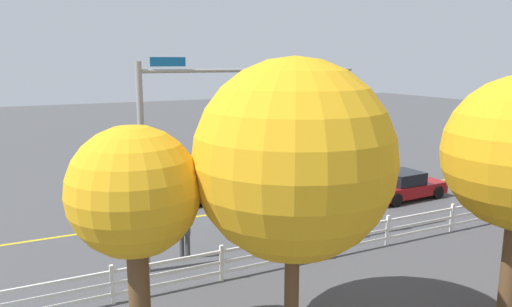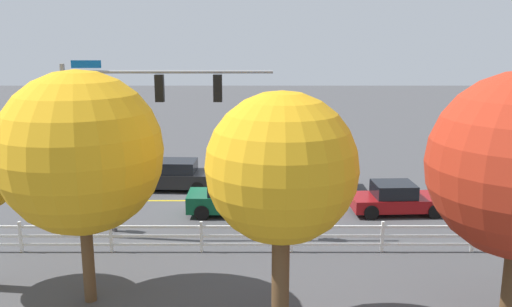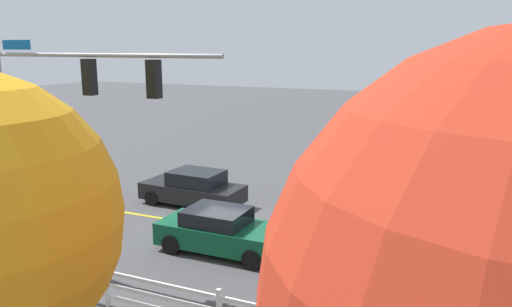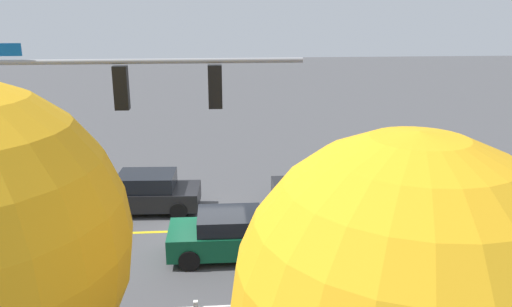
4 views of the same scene
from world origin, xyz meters
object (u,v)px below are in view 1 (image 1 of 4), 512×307
tree_4 (294,160)px  car_1 (305,174)px  car_2 (404,186)px  car_3 (278,204)px  pedestrian (184,233)px  tree_2 (134,194)px  car_0 (175,191)px

tree_4 → car_1: bearing=-123.0°
car_2 → car_3: (7.06, 0.08, 0.05)m
car_3 → car_1: bearing=46.8°
car_1 → car_2: size_ratio=1.02×
pedestrian → tree_2: bearing=-6.9°
car_2 → tree_4: bearing=-146.7°
car_0 → pedestrian: (1.46, 6.05, 0.21)m
car_3 → tree_2: (7.39, 7.16, 3.18)m
car_0 → car_2: (-10.41, 3.78, -0.07)m
tree_2 → tree_4: 3.56m
car_2 → car_0: bearing=157.3°
tree_2 → tree_4: tree_4 is taller
car_1 → pedestrian: bearing=35.3°
car_1 → pedestrian: (8.61, 6.19, 0.23)m
car_0 → car_2: size_ratio=1.07×
pedestrian → tree_2: 6.33m
car_3 → tree_2: size_ratio=0.79×
car_2 → pedestrian: bearing=-171.9°
car_3 → tree_4: (3.98, 7.97, 3.76)m
car_0 → car_2: car_0 is taller
car_0 → pedestrian: size_ratio=2.63×
pedestrian → car_1: bearing=146.3°
tree_2 → car_0: bearing=-110.1°
car_0 → tree_2: (4.04, 11.02, 3.16)m
car_1 → tree_4: bearing=56.5°
car_1 → tree_2: 16.12m
car_2 → tree_2: size_ratio=0.77×
car_0 → car_1: car_0 is taller
car_2 → pedestrian: (11.87, 2.27, 0.29)m
car_0 → car_3: size_ratio=1.05×
car_1 → pedestrian: pedestrian is taller
pedestrian → tree_4: size_ratio=0.25×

